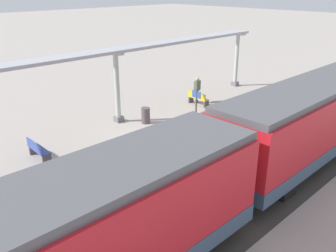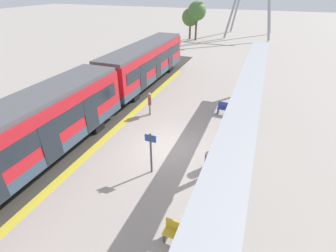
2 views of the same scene
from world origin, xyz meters
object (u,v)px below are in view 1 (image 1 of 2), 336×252
train_near_carriage (317,117)px  canopy_pillar_nearest (237,60)px  canopy_pillar_second (117,87)px  passenger_waiting_near_edge (147,164)px  trash_bin (146,115)px  platform_info_sign (196,106)px  passenger_by_the_benches (197,87)px  bench_near_end (38,150)px  bench_mid_platform (198,98)px

train_near_carriage → canopy_pillar_nearest: bearing=-37.1°
canopy_pillar_second → passenger_waiting_near_edge: 7.40m
trash_bin → platform_info_sign: platform_info_sign is taller
canopy_pillar_second → platform_info_sign: canopy_pillar_second is taller
canopy_pillar_nearest → passenger_by_the_benches: 5.41m
train_near_carriage → platform_info_sign: (5.69, 1.55, -0.50)m
passenger_by_the_benches → bench_near_end: bearing=92.4°
bench_near_end → platform_info_sign: 8.03m
bench_near_end → bench_mid_platform: bearing=-89.2°
trash_bin → passenger_by_the_benches: passenger_by_the_benches is taller
platform_info_sign → trash_bin: bearing=25.9°
passenger_waiting_near_edge → passenger_by_the_benches: passenger_by_the_benches is taller
canopy_pillar_second → bench_near_end: 5.74m
bench_mid_platform → trash_bin: (-0.10, 4.47, 0.00)m
train_near_carriage → passenger_by_the_benches: train_near_carriage is taller
train_near_carriage → platform_info_sign: bearing=15.3°
platform_info_sign → passenger_by_the_benches: (3.01, -3.49, -0.26)m
canopy_pillar_second → bench_near_end: (-1.29, 5.38, -1.54)m
trash_bin → passenger_by_the_benches: bearing=-84.9°
canopy_pillar_second → train_near_carriage: bearing=-158.5°
passenger_by_the_benches → train_near_carriage: bearing=167.4°
bench_near_end → train_near_carriage: bearing=-132.0°
bench_mid_platform → trash_bin: 4.47m
canopy_pillar_nearest → platform_info_sign: 9.58m
canopy_pillar_nearest → bench_mid_platform: bearing=101.6°
platform_info_sign → passenger_waiting_near_edge: 6.26m
canopy_pillar_nearest → canopy_pillar_second: 10.95m
platform_info_sign → passenger_waiting_near_edge: size_ratio=1.34×
canopy_pillar_nearest → canopy_pillar_second: bearing=90.0°
canopy_pillar_second → bench_mid_platform: 5.73m
bench_near_end → passenger_by_the_benches: passenger_by_the_benches is taller
platform_info_sign → bench_near_end: bearing=71.5°
platform_info_sign → bench_mid_platform: bearing=-50.0°
bench_mid_platform → canopy_pillar_nearest: bearing=-78.4°
trash_bin → platform_info_sign: size_ratio=0.40×
train_near_carriage → canopy_pillar_second: bearing=21.5°
trash_bin → bench_near_end: bearing=90.5°
bench_mid_platform → platform_info_sign: bearing=130.0°
train_near_carriage → bench_near_end: train_near_carriage is taller
passenger_by_the_benches → canopy_pillar_second: bearing=81.8°
trash_bin → platform_info_sign: 3.01m
canopy_pillar_nearest → platform_info_sign: canopy_pillar_nearest is taller
canopy_pillar_nearest → canopy_pillar_second: same height
bench_near_end → canopy_pillar_nearest: bearing=-85.5°
passenger_waiting_near_edge → passenger_by_the_benches: (5.65, -9.16, 0.04)m
bench_mid_platform → bench_near_end: bearing=90.8°
trash_bin → passenger_by_the_benches: (0.42, -4.75, 0.62)m
bench_mid_platform → canopy_pillar_second: bearing=78.1°
passenger_waiting_near_edge → train_near_carriage: bearing=-112.9°
bench_near_end → bench_mid_platform: (0.15, -10.78, 0.00)m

